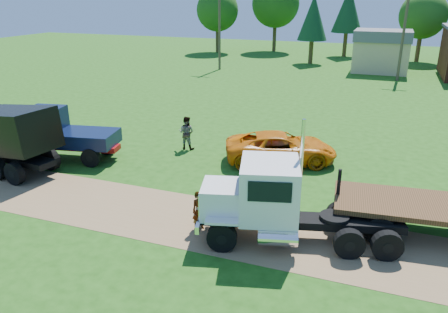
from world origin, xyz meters
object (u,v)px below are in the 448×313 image
(navy_truck, at_px, (55,133))
(spectator_a, at_px, (199,211))
(white_semi_tractor, at_px, (271,201))
(orange_pickup, at_px, (281,148))

(navy_truck, distance_m, spectator_a, 11.49)
(white_semi_tractor, relative_size, orange_pickup, 1.29)
(white_semi_tractor, distance_m, navy_truck, 13.96)
(orange_pickup, distance_m, spectator_a, 8.22)
(white_semi_tractor, bearing_deg, navy_truck, 147.71)
(navy_truck, distance_m, orange_pickup, 12.40)
(white_semi_tractor, bearing_deg, orange_pickup, 85.86)
(white_semi_tractor, distance_m, spectator_a, 2.87)
(orange_pickup, bearing_deg, navy_truck, 86.10)
(orange_pickup, relative_size, spectator_a, 3.78)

